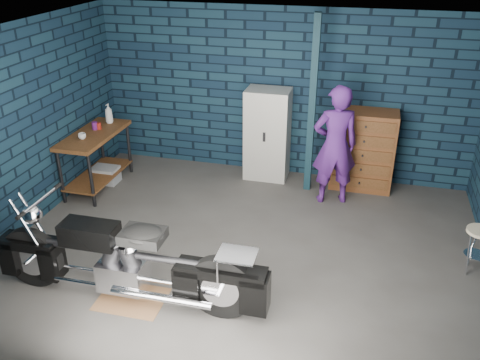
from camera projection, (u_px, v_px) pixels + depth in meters
The scene contains 15 objects.
ground at pixel (243, 250), 6.53m from camera, with size 6.00×6.00×0.00m, color #4D4A47.
room_walls at pixel (255, 95), 6.17m from camera, with size 6.02×5.01×2.71m.
support_post at pixel (312, 107), 7.50m from camera, with size 0.10×0.10×2.70m, color #102934.
workbench at pixel (97, 160), 7.97m from camera, with size 0.60×1.40×0.91m, color brown.
drip_mat at pixel (132, 299), 5.66m from camera, with size 0.74×0.56×0.01m, color brown.
motorcycle at pixel (127, 256), 5.41m from camera, with size 2.63×0.71×1.16m, color black, non-canonical shape.
person at pixel (335, 145), 7.35m from camera, with size 0.66×0.43×1.80m, color #53207A.
storage_bin at pixel (106, 175), 8.25m from camera, with size 0.42×0.30×0.26m, color gray.
locker at pixel (267, 134), 8.18m from camera, with size 0.69×0.50×1.49m, color beige.
tool_chest at pixel (363, 150), 7.88m from camera, with size 0.94×0.52×1.26m, color brown.
shop_stool at pixel (476, 251), 6.02m from camera, with size 0.32×0.32×0.58m, color beige, non-canonical shape.
cup_a at pixel (82, 136), 7.53m from camera, with size 0.11×0.11×0.09m, color beige.
mug_purple at pixel (95, 126), 7.89m from camera, with size 0.09×0.09×0.12m, color #5E1A6A.
mug_red at pixel (99, 126), 7.90m from camera, with size 0.08×0.08×0.10m, color maroon.
bottle at pixel (109, 113), 8.11m from camera, with size 0.12×0.12×0.32m, color gray.
Camera 1 is at (1.34, -5.29, 3.70)m, focal length 38.00 mm.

